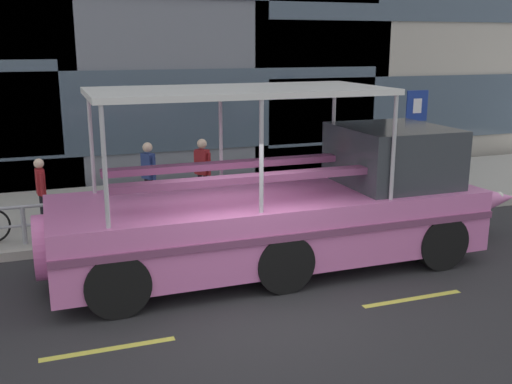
# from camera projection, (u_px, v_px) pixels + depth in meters

# --- Properties ---
(ground_plane) EXTENTS (120.00, 120.00, 0.00)m
(ground_plane) POSITION_uv_depth(u_px,v_px,m) (252.00, 296.00, 9.71)
(ground_plane) COLOR #2B2B2D
(sidewalk) EXTENTS (32.00, 4.80, 0.18)m
(sidewalk) POSITION_uv_depth(u_px,v_px,m) (177.00, 205.00, 14.80)
(sidewalk) COLOR #A8A59E
(sidewalk) RESTS_ON ground_plane
(curb_edge) EXTENTS (32.00, 0.18, 0.18)m
(curb_edge) POSITION_uv_depth(u_px,v_px,m) (203.00, 234.00, 12.53)
(curb_edge) COLOR #B2ADA3
(curb_edge) RESTS_ON ground_plane
(lane_centreline) EXTENTS (25.80, 0.12, 0.01)m
(lane_centreline) POSITION_uv_depth(u_px,v_px,m) (274.00, 322.00, 8.80)
(lane_centreline) COLOR #DBD64C
(lane_centreline) RESTS_ON ground_plane
(curb_guardrail) EXTENTS (11.96, 0.09, 0.79)m
(curb_guardrail) POSITION_uv_depth(u_px,v_px,m) (231.00, 199.00, 12.93)
(curb_guardrail) COLOR #9EA0A8
(curb_guardrail) RESTS_ON sidewalk
(parking_sign) EXTENTS (0.60, 0.12, 2.70)m
(parking_sign) POSITION_uv_depth(u_px,v_px,m) (415.00, 125.00, 14.89)
(parking_sign) COLOR #4C4F54
(parking_sign) RESTS_ON sidewalk
(duck_tour_boat) EXTENTS (9.62, 2.61, 3.28)m
(duck_tour_boat) POSITION_uv_depth(u_px,v_px,m) (298.00, 208.00, 10.93)
(duck_tour_boat) COLOR pink
(duck_tour_boat) RESTS_ON ground_plane
(pedestrian_near_bow) EXTENTS (0.51, 0.24, 1.78)m
(pedestrian_near_bow) POSITION_uv_depth(u_px,v_px,m) (371.00, 156.00, 14.89)
(pedestrian_near_bow) COLOR #1E2338
(pedestrian_near_bow) RESTS_ON sidewalk
(pedestrian_mid_left) EXTENTS (0.33, 0.40, 1.67)m
(pedestrian_mid_left) POSITION_uv_depth(u_px,v_px,m) (202.00, 167.00, 13.93)
(pedestrian_mid_left) COLOR black
(pedestrian_mid_left) RESTS_ON sidewalk
(pedestrian_mid_right) EXTENTS (0.31, 0.43, 1.66)m
(pedestrian_mid_right) POSITION_uv_depth(u_px,v_px,m) (149.00, 171.00, 13.54)
(pedestrian_mid_right) COLOR black
(pedestrian_mid_right) RESTS_ON sidewalk
(pedestrian_near_stern) EXTENTS (0.21, 0.44, 1.51)m
(pedestrian_near_stern) POSITION_uv_depth(u_px,v_px,m) (41.00, 187.00, 12.41)
(pedestrian_near_stern) COLOR black
(pedestrian_near_stern) RESTS_ON sidewalk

